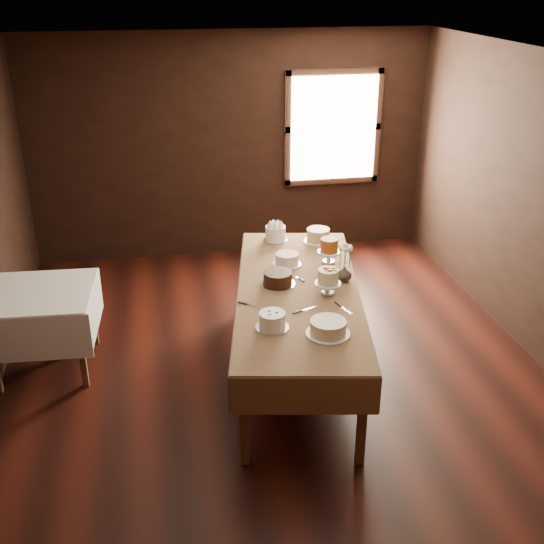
{
  "coord_description": "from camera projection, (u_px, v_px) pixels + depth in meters",
  "views": [
    {
      "loc": [
        -0.98,
        -5.08,
        3.43
      ],
      "look_at": [
        0.0,
        0.2,
        0.95
      ],
      "focal_mm": 43.41,
      "sensor_mm": 36.0,
      "label": 1
    }
  ],
  "objects": [
    {
      "name": "cake_speckled",
      "position": [
        318.0,
        236.0,
        6.81
      ],
      "size": [
        0.32,
        0.32,
        0.14
      ],
      "color": "white",
      "rests_on": "display_table"
    },
    {
      "name": "display_table",
      "position": [
        298.0,
        296.0,
        5.85
      ],
      "size": [
        1.54,
        2.88,
        0.85
      ],
      "rotation": [
        0.0,
        0.0,
        -0.18
      ],
      "color": "#51301E",
      "rests_on": "ground"
    },
    {
      "name": "window",
      "position": [
        334.0,
        128.0,
        8.3
      ],
      "size": [
        1.1,
        0.05,
        1.3
      ],
      "primitive_type": "cube",
      "color": "#FFEABF",
      "rests_on": "wall_back"
    },
    {
      "name": "cake_server_a",
      "position": [
        309.0,
        308.0,
        5.49
      ],
      "size": [
        0.23,
        0.11,
        0.01
      ],
      "primitive_type": "cube",
      "rotation": [
        0.0,
        0.0,
        0.37
      ],
      "color": "silver",
      "rests_on": "display_table"
    },
    {
      "name": "flower_vase",
      "position": [
        344.0,
        274.0,
        5.96
      ],
      "size": [
        0.17,
        0.17,
        0.14
      ],
      "primitive_type": "imported",
      "rotation": [
        0.0,
        0.0,
        2.89
      ],
      "color": "#2D2823",
      "rests_on": "display_table"
    },
    {
      "name": "cake_swirl",
      "position": [
        272.0,
        321.0,
        5.17
      ],
      "size": [
        0.27,
        0.27,
        0.14
      ],
      "color": "silver",
      "rests_on": "display_table"
    },
    {
      "name": "wall_back",
      "position": [
        231.0,
        147.0,
        8.22
      ],
      "size": [
        5.0,
        0.02,
        2.8
      ],
      "primitive_type": "cube",
      "color": "black",
      "rests_on": "ground"
    },
    {
      "name": "cake_server_e",
      "position": [
        255.0,
        306.0,
        5.52
      ],
      "size": [
        0.21,
        0.17,
        0.01
      ],
      "primitive_type": "cube",
      "rotation": [
        0.0,
        0.0,
        -0.65
      ],
      "color": "silver",
      "rests_on": "display_table"
    },
    {
      "name": "wall_front",
      "position": [
        406.0,
        480.0,
        2.86
      ],
      "size": [
        5.0,
        0.02,
        2.8
      ],
      "primitive_type": "cube",
      "color": "black",
      "rests_on": "ground"
    },
    {
      "name": "cake_flowers",
      "position": [
        328.0,
        283.0,
        5.71
      ],
      "size": [
        0.24,
        0.24,
        0.24
      ],
      "color": "white",
      "rests_on": "display_table"
    },
    {
      "name": "cake_meringue",
      "position": [
        275.0,
        234.0,
        6.84
      ],
      "size": [
        0.25,
        0.25,
        0.16
      ],
      "color": "silver",
      "rests_on": "display_table"
    },
    {
      "name": "cake_server_c",
      "position": [
        294.0,
        275.0,
        6.08
      ],
      "size": [
        0.12,
        0.23,
        0.01
      ],
      "primitive_type": "cube",
      "rotation": [
        0.0,
        0.0,
        2.0
      ],
      "color": "silver",
      "rests_on": "display_table"
    },
    {
      "name": "floor",
      "position": [
        276.0,
        373.0,
        6.13
      ],
      "size": [
        5.0,
        6.0,
        0.01
      ],
      "primitive_type": "cube",
      "color": "black",
      "rests_on": "ground"
    },
    {
      "name": "cake_caramel",
      "position": [
        329.0,
        252.0,
        6.31
      ],
      "size": [
        0.22,
        0.22,
        0.26
      ],
      "color": "white",
      "rests_on": "display_table"
    },
    {
      "name": "cake_server_b",
      "position": [
        346.0,
        310.0,
        5.46
      ],
      "size": [
        0.1,
        0.24,
        0.01
      ],
      "primitive_type": "cube",
      "rotation": [
        0.0,
        0.0,
        -1.25
      ],
      "color": "silver",
      "rests_on": "display_table"
    },
    {
      "name": "flower_bouquet",
      "position": [
        345.0,
        254.0,
        5.88
      ],
      "size": [
        0.14,
        0.14,
        0.2
      ],
      "primitive_type": null,
      "color": "white",
      "rests_on": "flower_vase"
    },
    {
      "name": "cake_chocolate",
      "position": [
        278.0,
        279.0,
        5.89
      ],
      "size": [
        0.35,
        0.35,
        0.12
      ],
      "color": "silver",
      "rests_on": "display_table"
    },
    {
      "name": "ceiling",
      "position": [
        277.0,
        61.0,
        4.96
      ],
      "size": [
        5.0,
        6.0,
        0.01
      ],
      "primitive_type": "cube",
      "color": "beige",
      "rests_on": "wall_back"
    },
    {
      "name": "side_table",
      "position": [
        41.0,
        301.0,
        5.95
      ],
      "size": [
        0.99,
        0.99,
        0.79
      ],
      "rotation": [
        0.0,
        0.0,
        -0.06
      ],
      "color": "#51301E",
      "rests_on": "ground"
    },
    {
      "name": "cake_lattice",
      "position": [
        287.0,
        260.0,
        6.28
      ],
      "size": [
        0.28,
        0.28,
        0.11
      ],
      "color": "white",
      "rests_on": "display_table"
    },
    {
      "name": "cake_cream",
      "position": [
        328.0,
        328.0,
        5.08
      ],
      "size": [
        0.37,
        0.37,
        0.12
      ],
      "color": "white",
      "rests_on": "display_table"
    }
  ]
}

